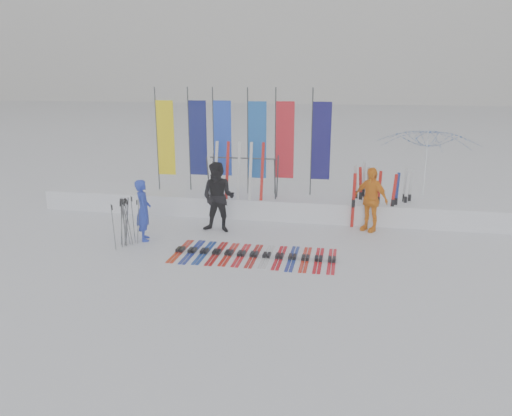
% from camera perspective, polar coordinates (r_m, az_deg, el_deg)
% --- Properties ---
extents(ground, '(120.00, 120.00, 0.00)m').
position_cam_1_polar(ground, '(11.14, -2.56, -7.06)').
color(ground, white).
rests_on(ground, ground).
extents(snow_bank, '(14.00, 1.60, 0.60)m').
position_cam_1_polar(snow_bank, '(15.33, 1.35, 0.41)').
color(snow_bank, white).
rests_on(snow_bank, ground).
extents(person_blue, '(0.59, 0.69, 1.60)m').
position_cam_1_polar(person_blue, '(13.13, -12.75, -0.24)').
color(person_blue, '#2038BE').
rests_on(person_blue, ground).
extents(person_black, '(0.99, 0.80, 1.92)m').
position_cam_1_polar(person_black, '(13.51, -4.32, 1.21)').
color(person_black, black).
rests_on(person_black, ground).
extents(person_yellow, '(1.10, 0.94, 1.77)m').
position_cam_1_polar(person_yellow, '(13.92, 12.94, 0.98)').
color(person_yellow, orange).
rests_on(person_yellow, ground).
extents(tent_canopy, '(3.88, 3.91, 2.69)m').
position_cam_1_polar(tent_canopy, '(15.86, 18.69, 3.99)').
color(tent_canopy, white).
rests_on(tent_canopy, ground).
extents(ski_row, '(3.84, 1.68, 0.07)m').
position_cam_1_polar(ski_row, '(11.90, -0.21, -5.37)').
color(ski_row, red).
rests_on(ski_row, ground).
extents(pole_cluster, '(0.45, 0.65, 1.26)m').
position_cam_1_polar(pole_cluster, '(12.90, -14.69, -1.58)').
color(pole_cluster, '#595B60').
rests_on(pole_cluster, ground).
extents(feather_flags, '(5.39, 0.23, 3.20)m').
position_cam_1_polar(feather_flags, '(15.33, -1.88, 7.82)').
color(feather_flags, '#383A3F').
rests_on(feather_flags, ground).
extents(ski_rack, '(2.04, 0.80, 1.23)m').
position_cam_1_polar(ski_rack, '(14.83, -1.50, 4.20)').
color(ski_rack, '#383A3F').
rests_on(ski_rack, ground).
extents(upright_skis, '(1.69, 1.17, 1.68)m').
position_cam_1_polar(upright_skis, '(14.76, 13.92, 1.34)').
color(upright_skis, navy).
rests_on(upright_skis, ground).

